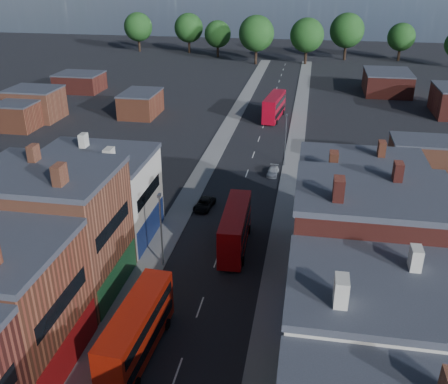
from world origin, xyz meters
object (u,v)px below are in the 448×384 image
at_px(bus_0, 137,330).
at_px(bus_1, 235,227).
at_px(car_2, 204,204).
at_px(bus_2, 274,106).
at_px(car_3, 273,171).

bearing_deg(bus_0, bus_1, 77.19).
xyz_separation_m(bus_1, car_2, (-5.30, 8.74, -1.87)).
xyz_separation_m(bus_2, car_2, (-5.30, -41.26, -2.00)).
relative_size(bus_1, car_2, 2.49).
xyz_separation_m(bus_0, bus_2, (5.00, 67.56, 0.13)).
bearing_deg(car_2, car_3, 66.04).
relative_size(bus_0, bus_1, 1.00).
bearing_deg(car_3, bus_0, -97.76).
height_order(bus_0, car_2, bus_0).
bearing_deg(car_2, bus_0, -82.08).
relative_size(bus_1, car_3, 2.90).
xyz_separation_m(bus_0, car_2, (-0.30, 26.30, -1.87)).
height_order(bus_1, car_2, bus_1).
relative_size(car_2, car_3, 1.17).
distance_m(car_2, car_3, 14.66).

